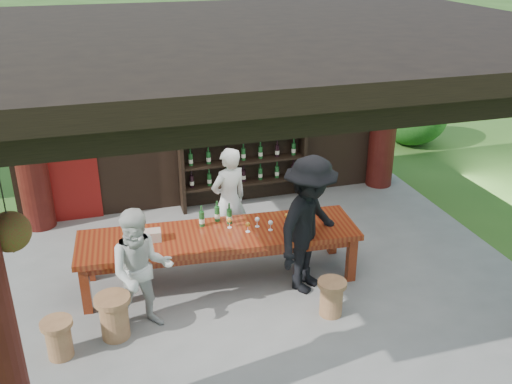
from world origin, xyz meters
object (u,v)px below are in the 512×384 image
object	(u,v)px
stool_near_left	(114,316)
guest_man	(309,225)
guest_woman	(141,271)
napkin_basket	(151,235)
stool_far_left	(59,338)
host	(229,200)
wine_shelf	(243,151)
tasting_table	(219,240)
stool_near_right	(331,297)

from	to	relation	value
stool_near_left	guest_man	xyz separation A→B (m)	(2.62, 0.35, 0.66)
guest_woman	napkin_basket	world-z (taller)	guest_woman
stool_far_left	guest_woman	xyz separation A→B (m)	(1.01, 0.29, 0.55)
guest_woman	guest_man	world-z (taller)	guest_man
stool_near_left	napkin_basket	size ratio (longest dim) A/B	2.19
guest_woman	host	bearing A→B (deg)	48.05
stool_near_left	napkin_basket	world-z (taller)	napkin_basket
host	napkin_basket	distance (m)	1.46
guest_woman	napkin_basket	bearing A→B (deg)	76.31
stool_near_left	stool_far_left	distance (m)	0.67
host	guest_man	bearing A→B (deg)	100.05
stool_near_left	host	xyz separation A→B (m)	(1.85, 1.68, 0.53)
wine_shelf	stool_far_left	xyz separation A→B (m)	(-3.14, -3.43, -0.75)
stool_near_left	guest_woman	bearing A→B (deg)	15.59
wine_shelf	stool_near_left	xyz separation A→B (m)	(-2.50, -3.24, -0.71)
tasting_table	guest_man	distance (m)	1.27
wine_shelf	guest_man	xyz separation A→B (m)	(0.12, -2.89, -0.05)
stool_near_right	guest_woman	xyz separation A→B (m)	(-2.32, 0.43, 0.54)
tasting_table	napkin_basket	bearing A→B (deg)	176.28
wine_shelf	host	world-z (taller)	wine_shelf
guest_man	host	bearing A→B (deg)	80.83
stool_near_right	host	distance (m)	2.24
stool_near_right	guest_man	xyz separation A→B (m)	(-0.07, 0.67, 0.71)
napkin_basket	wine_shelf	bearing A→B (deg)	50.42
stool_near_left	napkin_basket	xyz separation A→B (m)	(0.59, 0.93, 0.52)
tasting_table	napkin_basket	size ratio (longest dim) A/B	15.01
guest_woman	guest_man	bearing A→B (deg)	7.44
guest_man	wine_shelf	bearing A→B (deg)	53.18
tasting_table	stool_near_left	bearing A→B (deg)	-150.00
stool_near_right	napkin_basket	world-z (taller)	napkin_basket
tasting_table	stool_near_left	size ratio (longest dim) A/B	6.86
wine_shelf	stool_near_right	size ratio (longest dim) A/B	4.66
tasting_table	host	xyz separation A→B (m)	(0.34, 0.81, 0.20)
tasting_table	guest_woman	size ratio (longest dim) A/B	2.43
stool_near_right	guest_woman	world-z (taller)	guest_woman
stool_far_left	guest_woman	bearing A→B (deg)	15.84
stool_near_right	host	size ratio (longest dim) A/B	0.29
guest_man	napkin_basket	xyz separation A→B (m)	(-2.03, 0.58, -0.15)
stool_far_left	napkin_basket	size ratio (longest dim) A/B	1.87
stool_near_left	guest_man	bearing A→B (deg)	7.58
stool_far_left	wine_shelf	bearing A→B (deg)	47.45
wine_shelf	guest_woman	xyz separation A→B (m)	(-2.13, -3.14, -0.21)
stool_near_left	host	size ratio (longest dim) A/B	0.34
stool_near_left	host	world-z (taller)	host
wine_shelf	tasting_table	size ratio (longest dim) A/B	0.59
guest_woman	wine_shelf	bearing A→B (deg)	57.06
guest_woman	tasting_table	bearing A→B (deg)	35.26
stool_near_right	napkin_basket	distance (m)	2.51
stool_near_right	host	bearing A→B (deg)	112.73
guest_man	guest_woman	bearing A→B (deg)	147.09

